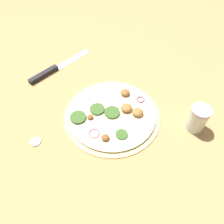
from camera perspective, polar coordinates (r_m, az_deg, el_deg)
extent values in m
plane|color=tan|center=(0.73, 0.00, -0.84)|extent=(3.00, 3.00, 0.00)
cylinder|color=#D6B77A|center=(0.73, 0.00, -0.67)|extent=(0.32, 0.32, 0.01)
cylinder|color=beige|center=(0.72, 0.00, -0.40)|extent=(0.29, 0.29, 0.00)
cylinder|color=#385B23|center=(0.72, 0.04, -0.31)|extent=(0.05, 0.05, 0.01)
ellipsoid|color=brown|center=(0.66, -1.77, -6.71)|extent=(0.02, 0.02, 0.01)
cylinder|color=#385B23|center=(0.67, 2.51, -5.86)|extent=(0.04, 0.04, 0.00)
ellipsoid|color=#996633|center=(0.72, 6.70, -0.06)|extent=(0.04, 0.04, 0.02)
ellipsoid|color=brown|center=(0.71, -5.71, -1.29)|extent=(0.02, 0.02, 0.01)
ellipsoid|color=#996633|center=(0.73, 3.80, 1.08)|extent=(0.04, 0.04, 0.02)
cylinder|color=#385B23|center=(0.72, -8.88, -1.38)|extent=(0.05, 0.05, 0.01)
torus|color=#A34C70|center=(0.68, -4.69, -5.61)|extent=(0.03, 0.03, 0.00)
cylinder|color=#385B23|center=(0.73, -3.89, 0.75)|extent=(0.05, 0.05, 0.01)
ellipsoid|color=brown|center=(0.78, 3.46, 5.08)|extent=(0.03, 0.03, 0.02)
torus|color=#A34C70|center=(0.77, 7.45, 3.30)|extent=(0.03, 0.03, 0.00)
cube|color=silver|center=(0.96, -10.10, 13.48)|extent=(0.17, 0.04, 0.00)
cube|color=black|center=(0.90, -17.43, 9.34)|extent=(0.13, 0.03, 0.02)
cylinder|color=silver|center=(0.72, 21.34, -1.94)|extent=(0.06, 0.06, 0.08)
cylinder|color=#B2B2B7|center=(0.69, 22.38, 0.30)|extent=(0.06, 0.06, 0.01)
cylinder|color=#B2B2B7|center=(0.71, -19.39, -7.25)|extent=(0.03, 0.03, 0.01)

